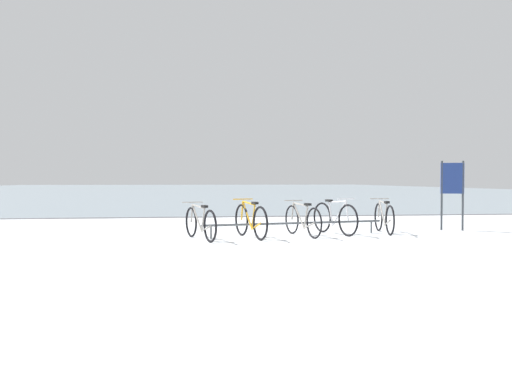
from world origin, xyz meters
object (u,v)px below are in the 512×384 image
bicycle_4 (384,218)px  info_sign (452,184)px  bicycle_0 (200,223)px  bicycle_1 (251,220)px  bicycle_2 (302,220)px  bicycle_3 (335,218)px

bicycle_4 → info_sign: 2.09m
bicycle_0 → bicycle_4: bearing=10.5°
bicycle_1 → bicycle_2: 1.19m
bicycle_0 → bicycle_3: (3.05, 0.68, 0.03)m
bicycle_2 → bicycle_3: size_ratio=1.02×
bicycle_4 → bicycle_1: bearing=-169.3°
bicycle_1 → info_sign: size_ratio=0.97×
bicycle_1 → info_sign: 5.24m
bicycle_0 → bicycle_2: (2.24, 0.40, 0.01)m
bicycle_3 → bicycle_1: bearing=-166.1°
bicycle_4 → info_sign: (1.89, 0.42, 0.77)m
bicycle_3 → bicycle_4: bearing=5.2°
bicycle_1 → bicycle_4: bearing=10.7°
bicycle_1 → info_sign: (5.08, 1.02, 0.76)m
bicycle_0 → bicycle_4: 4.33m
bicycle_1 → bicycle_2: size_ratio=0.99×
bicycle_2 → bicycle_4: size_ratio=1.00×
bicycle_2 → info_sign: info_sign is taller
bicycle_0 → info_sign: 6.32m
info_sign → bicycle_2: bearing=-168.3°
bicycle_0 → info_sign: (6.15, 1.21, 0.78)m
bicycle_3 → bicycle_4: (1.21, 0.11, -0.01)m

